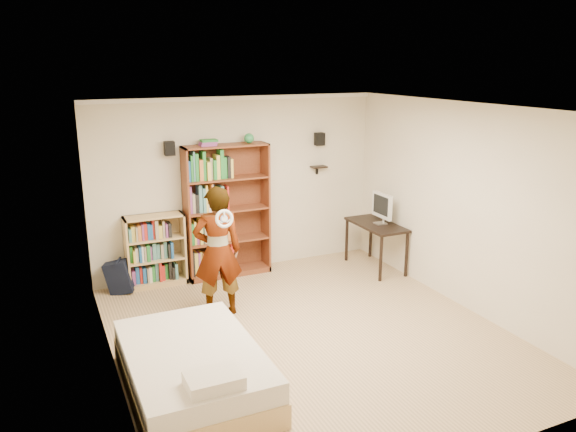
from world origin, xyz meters
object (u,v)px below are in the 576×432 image
tall_bookshelf (227,211)px  person (218,251)px  computer_desk (375,246)px  low_bookshelf (156,251)px  daybed (193,364)px

tall_bookshelf → person: (-0.56, -1.28, -0.16)m
tall_bookshelf → computer_desk: tall_bookshelf is taller
computer_desk → person: (-2.77, -0.57, 0.48)m
low_bookshelf → daybed: low_bookshelf is taller
daybed → person: 1.88m
computer_desk → person: person is taller
daybed → person: person is taller
computer_desk → daybed: (-3.56, -2.18, -0.08)m
tall_bookshelf → person: 1.41m
computer_desk → person: size_ratio=0.64×
daybed → computer_desk: bearing=31.5°
tall_bookshelf → computer_desk: size_ratio=1.86×
computer_desk → tall_bookshelf: bearing=162.2°
tall_bookshelf → person: bearing=-113.7°
tall_bookshelf → computer_desk: 2.41m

